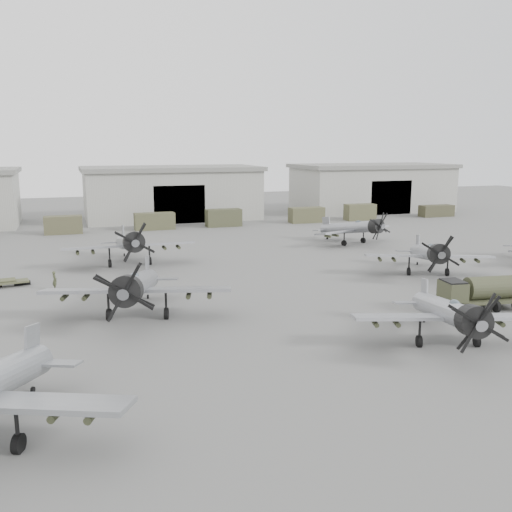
{
  "coord_description": "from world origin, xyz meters",
  "views": [
    {
      "loc": [
        -17.14,
        -33.23,
        12.17
      ],
      "look_at": [
        -1.29,
        13.78,
        2.5
      ],
      "focal_mm": 40.0,
      "sensor_mm": 36.0,
      "label": 1
    }
  ],
  "objects_px": {
    "aircraft_mid_2": "(429,253)",
    "aircraft_far_0": "(129,243)",
    "ground_crew": "(55,280)",
    "aircraft_near_1": "(451,313)",
    "fuel_tanker": "(481,290)",
    "aircraft_mid_1": "(136,286)",
    "aircraft_far_1": "(355,228)"
  },
  "relations": [
    {
      "from": "aircraft_mid_2",
      "to": "aircraft_far_0",
      "type": "height_order",
      "value": "aircraft_far_0"
    },
    {
      "from": "aircraft_mid_2",
      "to": "ground_crew",
      "type": "distance_m",
      "value": 34.01
    },
    {
      "from": "aircraft_near_1",
      "to": "aircraft_mid_2",
      "type": "bearing_deg",
      "value": 76.34
    },
    {
      "from": "fuel_tanker",
      "to": "aircraft_far_0",
      "type": "bearing_deg",
      "value": 141.27
    },
    {
      "from": "aircraft_mid_1",
      "to": "ground_crew",
      "type": "xyz_separation_m",
      "value": [
        -5.61,
        11.06,
        -1.64
      ]
    },
    {
      "from": "aircraft_mid_1",
      "to": "aircraft_far_0",
      "type": "relative_size",
      "value": 1.02
    },
    {
      "from": "aircraft_mid_2",
      "to": "aircraft_far_0",
      "type": "relative_size",
      "value": 0.88
    },
    {
      "from": "aircraft_near_1",
      "to": "aircraft_mid_1",
      "type": "bearing_deg",
      "value": 163.99
    },
    {
      "from": "aircraft_near_1",
      "to": "aircraft_mid_1",
      "type": "height_order",
      "value": "aircraft_mid_1"
    },
    {
      "from": "fuel_tanker",
      "to": "aircraft_mid_1",
      "type": "bearing_deg",
      "value": 174.93
    },
    {
      "from": "aircraft_near_1",
      "to": "aircraft_far_1",
      "type": "relative_size",
      "value": 1.03
    },
    {
      "from": "aircraft_mid_1",
      "to": "aircraft_far_1",
      "type": "xyz_separation_m",
      "value": [
        29.6,
        23.01,
        -0.36
      ]
    },
    {
      "from": "ground_crew",
      "to": "aircraft_mid_1",
      "type": "bearing_deg",
      "value": -172.45
    },
    {
      "from": "aircraft_mid_1",
      "to": "aircraft_far_1",
      "type": "height_order",
      "value": "aircraft_mid_1"
    },
    {
      "from": "fuel_tanker",
      "to": "ground_crew",
      "type": "bearing_deg",
      "value": 158.88
    },
    {
      "from": "fuel_tanker",
      "to": "ground_crew",
      "type": "height_order",
      "value": "fuel_tanker"
    },
    {
      "from": "aircraft_far_0",
      "to": "fuel_tanker",
      "type": "distance_m",
      "value": 33.64
    },
    {
      "from": "aircraft_near_1",
      "to": "aircraft_far_1",
      "type": "xyz_separation_m",
      "value": [
        12.23,
        34.75,
        -0.07
      ]
    },
    {
      "from": "fuel_tanker",
      "to": "aircraft_mid_2",
      "type": "bearing_deg",
      "value": 82.04
    },
    {
      "from": "aircraft_far_0",
      "to": "ground_crew",
      "type": "bearing_deg",
      "value": -133.44
    },
    {
      "from": "aircraft_near_1",
      "to": "ground_crew",
      "type": "bearing_deg",
      "value": 153.27
    },
    {
      "from": "aircraft_near_1",
      "to": "fuel_tanker",
      "type": "bearing_deg",
      "value": 57.67
    },
    {
      "from": "aircraft_far_1",
      "to": "aircraft_near_1",
      "type": "bearing_deg",
      "value": -127.76
    },
    {
      "from": "aircraft_far_0",
      "to": "fuel_tanker",
      "type": "xyz_separation_m",
      "value": [
        23.36,
        -24.19,
        -1.0
      ]
    },
    {
      "from": "aircraft_mid_1",
      "to": "aircraft_mid_2",
      "type": "bearing_deg",
      "value": 26.08
    },
    {
      "from": "aircraft_mid_1",
      "to": "aircraft_far_0",
      "type": "distance_m",
      "value": 18.8
    },
    {
      "from": "aircraft_far_1",
      "to": "aircraft_far_0",
      "type": "bearing_deg",
      "value": 170.31
    },
    {
      "from": "aircraft_far_0",
      "to": "aircraft_mid_2",
      "type": "bearing_deg",
      "value": -27.39
    },
    {
      "from": "aircraft_mid_1",
      "to": "ground_crew",
      "type": "relative_size",
      "value": 8.42
    },
    {
      "from": "aircraft_near_1",
      "to": "ground_crew",
      "type": "xyz_separation_m",
      "value": [
        -22.98,
        22.8,
        -1.35
      ]
    },
    {
      "from": "aircraft_far_0",
      "to": "aircraft_far_1",
      "type": "xyz_separation_m",
      "value": [
        28.0,
        4.27,
        -0.34
      ]
    },
    {
      "from": "aircraft_near_1",
      "to": "fuel_tanker",
      "type": "relative_size",
      "value": 1.77
    }
  ]
}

